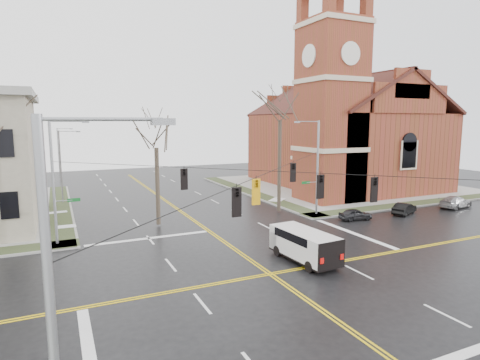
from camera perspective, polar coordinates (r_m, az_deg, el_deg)
name	(u,v)px	position (r m, az deg, el deg)	size (l,w,h in m)	color
ground	(270,274)	(24.64, 4.31, -13.19)	(120.00, 120.00, 0.00)	black
sidewalks	(270,273)	(24.61, 4.32, -13.03)	(80.00, 80.00, 0.17)	gray
road_markings	(270,274)	(24.64, 4.31, -13.18)	(100.00, 100.00, 0.01)	gold
church	(341,126)	(57.46, 14.13, 7.43)	(24.28, 27.48, 27.50)	brown
signal_pole_ne	(316,165)	(38.95, 10.76, 2.13)	(2.75, 0.22, 9.00)	gray
signal_pole_nw	(56,179)	(31.77, -24.74, 0.17)	(2.75, 0.22, 9.00)	gray
signal_pole_sw	(61,322)	(9.42, -24.09, -17.93)	(2.75, 0.22, 9.00)	gray
span_wires	(271,171)	(23.11, 4.48, 1.27)	(23.02, 23.02, 0.03)	black
traffic_signals	(277,186)	(22.64, 5.28, -0.80)	(8.21, 8.26, 1.30)	black
streetlight_north_a	(62,164)	(48.23, -23.99, 2.14)	(2.30, 0.20, 8.00)	gray
streetlight_north_b	(60,152)	(68.16, -24.28, 3.70)	(2.30, 0.20, 8.00)	gray
cargo_van	(302,243)	(26.78, 8.84, -8.80)	(2.42, 5.44, 2.02)	white
parked_car_a	(355,214)	(38.73, 16.09, -4.71)	(1.26, 3.13, 1.07)	black
parked_car_b	(404,209)	(42.67, 22.33, -3.77)	(1.21, 3.48, 1.15)	black
parked_car_c	(455,202)	(48.18, 28.31, -2.76)	(1.75, 4.30, 1.25)	#949496
tree_nw_near	(156,143)	(34.85, -11.83, 5.23)	(4.00, 4.00, 10.02)	#3B2F25
tree_ne	(280,114)	(39.73, 5.73, 9.37)	(4.00, 4.00, 13.58)	#3B2F25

